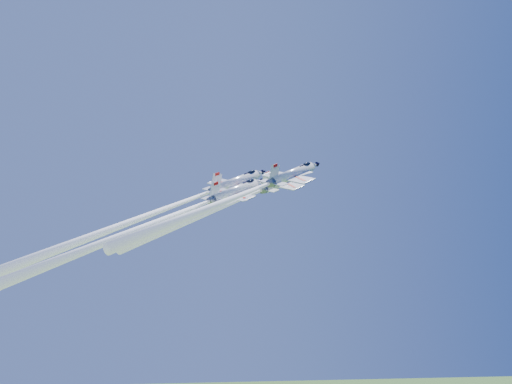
{
  "coord_description": "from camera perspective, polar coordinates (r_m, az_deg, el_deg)",
  "views": [
    {
      "loc": [
        -12.11,
        -110.7,
        75.41
      ],
      "look_at": [
        0.0,
        0.0,
        91.22
      ],
      "focal_mm": 40.0,
      "sensor_mm": 36.0,
      "label": 1
    }
  ],
  "objects": [
    {
      "name": "jet_lead",
      "position": [
        106.75,
        -2.07,
        -0.88
      ],
      "size": [
        27.23,
        29.43,
        32.37
      ],
      "rotation": [
        0.39,
        0.26,
        -0.77
      ],
      "color": "white"
    },
    {
      "name": "jet_right",
      "position": [
        99.07,
        -1.69,
        -0.37
      ],
      "size": [
        27.9,
        30.25,
        33.66
      ],
      "rotation": [
        0.39,
        0.26,
        -0.77
      ],
      "color": "white"
    },
    {
      "name": "jet_slot",
      "position": [
        99.03,
        -9.37,
        -2.76
      ],
      "size": [
        30.23,
        33.36,
        39.41
      ],
      "rotation": [
        0.39,
        0.26,
        -0.77
      ],
      "color": "white"
    },
    {
      "name": "jet_left",
      "position": [
        103.41,
        -10.78,
        -2.31
      ],
      "size": [
        35.26,
        39.49,
        48.91
      ],
      "rotation": [
        0.39,
        0.26,
        -0.77
      ],
      "color": "white"
    }
  ]
}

